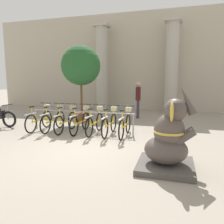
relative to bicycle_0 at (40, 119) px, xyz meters
The scene contains 15 objects.
ground_plane 3.18m from the bicycle_0, 35.03° to the right, with size 60.00×60.00×0.00m, color gray.
building_facade 7.71m from the bicycle_0, 69.16° to the left, with size 20.00×0.20×6.00m.
column_left 6.22m from the bicycle_0, 84.77° to the left, with size 0.91×0.91×5.16m.
column_right 7.74m from the bicycle_0, 51.30° to the left, with size 0.91×0.91×5.16m.
bike_rack 1.68m from the bicycle_0, ahead, with size 3.92×0.05×0.77m.
bicycle_0 is the anchor object (origin of this frame).
bicycle_1 0.56m from the bicycle_0, ahead, with size 0.48×1.70×1.00m.
bicycle_2 1.11m from the bicycle_0, ahead, with size 0.48×1.70×1.00m.
bicycle_3 1.66m from the bicycle_0, ahead, with size 0.48×1.70×1.00m.
bicycle_4 2.22m from the bicycle_0, ahead, with size 0.48×1.70×1.00m.
bicycle_5 2.77m from the bicycle_0, ahead, with size 0.48×1.70×1.00m.
bicycle_6 3.32m from the bicycle_0, ahead, with size 0.48×1.70×1.00m.
elephant_statue 5.39m from the bicycle_0, 26.72° to the right, with size 1.18×1.18×1.79m.
person_pedestrian 4.85m from the bicycle_0, 49.15° to the left, with size 0.24×0.47×1.81m.
potted_tree 3.02m from the bicycle_0, 68.95° to the left, with size 1.75×1.75×3.40m.
Camera 1 is at (2.33, -5.24, 1.90)m, focal length 35.00 mm.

